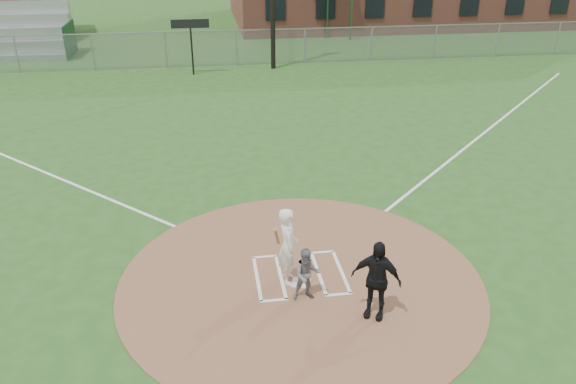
{
  "coord_description": "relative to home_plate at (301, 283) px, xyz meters",
  "views": [
    {
      "loc": [
        -1.91,
        -10.72,
        7.47
      ],
      "look_at": [
        0.0,
        2.0,
        1.3
      ],
      "focal_mm": 35.0,
      "sensor_mm": 36.0,
      "label": 1
    }
  ],
  "objects": [
    {
      "name": "ground",
      "position": [
        0.03,
        0.2,
        -0.03
      ],
      "size": [
        140.0,
        140.0,
        0.0
      ],
      "primitive_type": "plane",
      "color": "#24501B",
      "rests_on": "ground"
    },
    {
      "name": "batter_at_plate",
      "position": [
        -0.28,
        0.15,
        0.92
      ],
      "size": [
        0.64,
        1.04,
        1.86
      ],
      "color": "white",
      "rests_on": "dirt_circle"
    },
    {
      "name": "home_plate",
      "position": [
        0.0,
        0.0,
        0.0
      ],
      "size": [
        0.52,
        0.52,
        0.03
      ],
      "primitive_type": "cube",
      "rotation": [
        0.0,
        0.0,
        -0.29
      ],
      "color": "silver",
      "rests_on": "dirt_circle"
    },
    {
      "name": "batters_boxes",
      "position": [
        0.03,
        0.35,
        -0.01
      ],
      "size": [
        2.08,
        1.88,
        0.01
      ],
      "color": "white",
      "rests_on": "dirt_circle"
    },
    {
      "name": "catcher",
      "position": [
        0.03,
        -0.56,
        0.6
      ],
      "size": [
        0.61,
        0.48,
        1.22
      ],
      "primitive_type": "imported",
      "rotation": [
        0.0,
        0.0,
        0.03
      ],
      "color": "slate",
      "rests_on": "dirt_circle"
    },
    {
      "name": "dirt_circle",
      "position": [
        0.03,
        0.2,
        -0.02
      ],
      "size": [
        8.4,
        8.4,
        0.02
      ],
      "primitive_type": "cylinder",
      "color": "#8B5D41",
      "rests_on": "ground"
    },
    {
      "name": "outfield_fence",
      "position": [
        0.03,
        22.2,
        0.98
      ],
      "size": [
        56.08,
        0.08,
        2.03
      ],
      "color": "slate",
      "rests_on": "ground"
    },
    {
      "name": "foul_line_first",
      "position": [
        9.03,
        9.2,
        -0.03
      ],
      "size": [
        17.04,
        17.04,
        0.01
      ],
      "primitive_type": "cube",
      "rotation": [
        0.0,
        0.0,
        -0.79
      ],
      "color": "white",
      "rests_on": "ground"
    },
    {
      "name": "umpire",
      "position": [
        1.32,
        -1.35,
        0.87
      ],
      "size": [
        1.12,
        0.89,
        1.77
      ],
      "primitive_type": "imported",
      "rotation": [
        0.0,
        0.0,
        -0.51
      ],
      "color": "black",
      "rests_on": "dirt_circle"
    },
    {
      "name": "bleachers",
      "position": [
        -12.97,
        26.4,
        1.56
      ],
      "size": [
        6.08,
        3.2,
        3.2
      ],
      "color": "#B7BABF",
      "rests_on": "ground"
    },
    {
      "name": "scoreboard_sign",
      "position": [
        -2.47,
        20.4,
        2.35
      ],
      "size": [
        2.0,
        0.1,
        2.93
      ],
      "color": "black",
      "rests_on": "ground"
    },
    {
      "name": "foul_line_third",
      "position": [
        -8.97,
        9.2,
        -0.03
      ],
      "size": [
        17.04,
        17.04,
        0.01
      ],
      "primitive_type": "cube",
      "rotation": [
        0.0,
        0.0,
        0.79
      ],
      "color": "white",
      "rests_on": "ground"
    }
  ]
}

